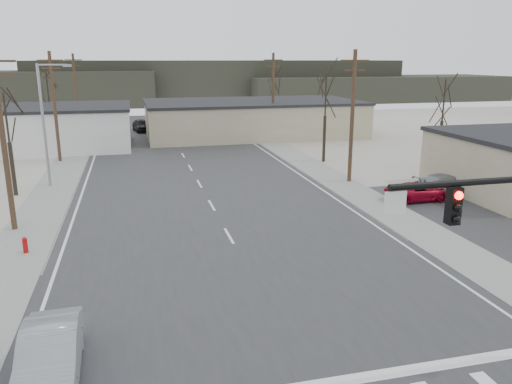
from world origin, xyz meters
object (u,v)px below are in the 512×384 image
car_far_a (226,129)px  car_parked_red (418,192)px  sedan_crossing (50,356)px  fire_hydrant (25,245)px  car_far_b (141,125)px  car_parked_silver (445,184)px

car_far_a → car_parked_red: size_ratio=1.23×
sedan_crossing → car_far_a: bearing=71.4°
fire_hydrant → car_parked_red: (23.95, 3.88, 0.18)m
car_far_b → car_far_a: bearing=-38.9°
car_parked_silver → car_parked_red: bearing=98.5°
sedan_crossing → car_parked_silver: sedan_crossing is taller
car_far_b → car_parked_silver: (20.12, -37.60, -0.10)m
car_far_b → car_parked_red: bearing=-75.3°
sedan_crossing → car_far_a: sedan_crossing is taller
car_far_b → car_parked_red: (17.32, -38.72, -0.20)m
fire_hydrant → car_far_a: bearing=65.2°
sedan_crossing → car_far_a: size_ratio=0.89×
car_far_a → car_parked_silver: (9.77, -31.74, -0.09)m
sedan_crossing → fire_hydrant: bearing=101.8°
fire_hydrant → car_far_a: (16.98, 36.74, 0.37)m
car_far_b → fire_hydrant: bearing=-108.2°
car_parked_red → car_far_b: bearing=23.3°
car_far_a → car_far_b: (-10.35, 5.86, 0.02)m
fire_hydrant → car_far_b: car_far_b is taller
car_far_b → car_parked_silver: bearing=-71.2°
car_far_a → car_far_b: 11.89m
car_parked_red → fire_hydrant: bearing=98.4°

